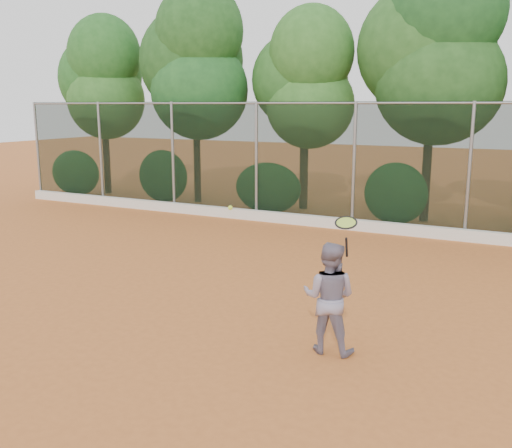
% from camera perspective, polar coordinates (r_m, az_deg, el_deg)
% --- Properties ---
extents(ground, '(80.00, 80.00, 0.00)m').
position_cam_1_polar(ground, '(10.00, -2.60, -8.08)').
color(ground, '#C1682D').
rests_on(ground, ground).
extents(concrete_curb, '(24.00, 0.20, 0.30)m').
position_cam_1_polar(concrete_curb, '(16.04, 9.37, -0.03)').
color(concrete_curb, silver).
rests_on(concrete_curb, ground).
extents(tennis_player, '(0.81, 0.65, 1.58)m').
position_cam_1_polar(tennis_player, '(8.03, 7.32, -7.30)').
color(tennis_player, gray).
rests_on(tennis_player, ground).
extents(chainlink_fence, '(24.09, 0.09, 3.50)m').
position_cam_1_polar(chainlink_fence, '(15.96, 9.77, 6.11)').
color(chainlink_fence, black).
rests_on(chainlink_fence, ground).
extents(foliage_backdrop, '(23.70, 3.63, 7.55)m').
position_cam_1_polar(foliage_backdrop, '(17.96, 10.26, 14.84)').
color(foliage_backdrop, '#47291B').
rests_on(foliage_backdrop, ground).
extents(tennis_racket, '(0.34, 0.33, 0.57)m').
position_cam_1_polar(tennis_racket, '(7.65, 9.00, -0.15)').
color(tennis_racket, black).
rests_on(tennis_racket, ground).
extents(tennis_ball_in_flight, '(0.07, 0.07, 0.07)m').
position_cam_1_polar(tennis_ball_in_flight, '(8.62, -2.59, 1.63)').
color(tennis_ball_in_flight, '#D0F537').
rests_on(tennis_ball_in_flight, ground).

